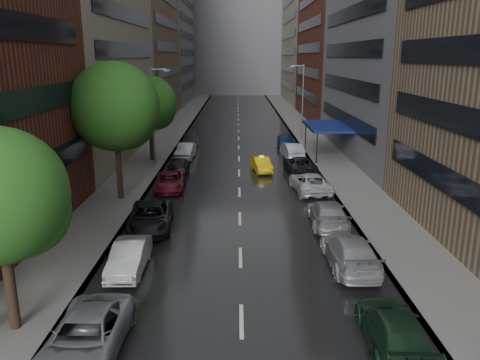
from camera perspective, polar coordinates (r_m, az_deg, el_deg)
name	(u,v)px	position (r m, az deg, el deg)	size (l,w,h in m)	color
road	(239,133)	(63.21, -0.18, 5.73)	(14.00, 140.00, 0.01)	black
sidewalk_left	(172,133)	(63.81, -8.33, 5.72)	(4.00, 140.00, 0.15)	gray
sidewalk_right	(305,133)	(63.85, 7.96, 5.74)	(4.00, 140.00, 0.15)	gray
buildings_left	(134,13)	(72.94, -12.79, 19.21)	(8.00, 108.00, 38.00)	maroon
buildings_right	(345,19)	(70.90, 12.69, 18.57)	(8.05, 109.10, 36.00)	#937A5B
building_far	(238,33)	(130.52, -0.27, 17.54)	(40.00, 14.00, 32.00)	slate
tree_mid	(115,107)	(33.69, -15.02, 8.62)	(6.16, 6.16, 9.81)	#382619
tree_far	(150,103)	(46.34, -10.97, 9.18)	(5.22, 5.22, 8.32)	#382619
taxi	(262,164)	(42.17, 2.64, 1.92)	(1.37, 3.93, 1.30)	yellow
parked_cars_left	(163,194)	(33.17, -9.42, -1.75)	(2.97, 43.17, 1.52)	gray
parked_cars_right	(313,188)	(34.75, 8.88, -0.91)	(2.99, 43.94, 1.59)	#15301D
street_lamp_left	(154,115)	(43.38, -10.47, 7.75)	(1.74, 0.22, 9.00)	gray
street_lamp_right	(302,100)	(58.16, 7.57, 9.65)	(1.74, 0.22, 9.00)	gray
awning	(327,126)	(48.77, 10.54, 6.44)	(4.00, 8.00, 3.12)	navy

